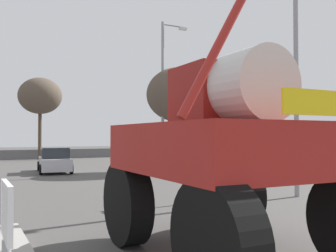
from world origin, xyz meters
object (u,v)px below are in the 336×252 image
Objects in this scene: sedan_ahead at (55,161)px; streetlight_far_right at (164,89)px; streetlight_near_right at (299,59)px; traffic_signal_near_right at (227,121)px; bare_tree_far_center at (40,96)px; bare_tree_right at (178,95)px; oversize_sprayer at (229,153)px.

sedan_ahead is 0.45× the size of streetlight_far_right.
sedan_ahead is 0.46× the size of streetlight_near_right.
sedan_ahead is 1.12× the size of traffic_signal_near_right.
bare_tree_far_center is (-2.29, 25.65, 3.09)m from traffic_signal_near_right.
traffic_signal_near_right is at bearing -84.89° from bare_tree_far_center.
streetlight_near_right is at bearing -79.44° from bare_tree_far_center.
streetlight_near_right reaches higher than traffic_signal_near_right.
streetlight_far_right reaches higher than sedan_ahead.
bare_tree_right is at bearing -103.07° from sedan_ahead.
streetlight_far_right is at bearing 89.72° from streetlight_near_right.
bare_tree_right is (1.03, 11.06, -0.26)m from streetlight_near_right.
streetlight_far_right is at bearing -72.02° from bare_tree_far_center.
streetlight_far_right is 1.43× the size of bare_tree_right.
streetlight_near_right is (6.65, 4.62, 3.17)m from oversize_sprayer.
bare_tree_far_center reaches higher than sedan_ahead.
traffic_signal_near_right is (3.51, -12.79, 2.06)m from sedan_ahead.
traffic_signal_near_right is 0.58× the size of bare_tree_right.
traffic_signal_near_right is 10.86m from streetlight_far_right.
streetlight_far_right reaches higher than streetlight_near_right.
streetlight_near_right is at bearing -90.28° from streetlight_far_right.
streetlight_near_right is (6.16, -13.66, 4.38)m from sedan_ahead.
oversize_sprayer is at bearing -126.04° from traffic_signal_near_right.
oversize_sprayer is 17.70m from bare_tree_right.
streetlight_far_right is (2.70, 10.25, 2.37)m from traffic_signal_near_right.
sedan_ahead is at bearing -0.64° from oversize_sprayer.
oversize_sprayer reaches higher than sedan_ahead.
streetlight_near_right is 1.40× the size of bare_tree_right.
sedan_ahead is 0.56× the size of bare_tree_far_center.
streetlight_near_right is at bearing -18.21° from traffic_signal_near_right.
oversize_sprayer is 31.43m from bare_tree_far_center.
bare_tree_right reaches higher than traffic_signal_near_right.
sedan_ahead is at bearing -95.40° from bare_tree_far_center.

